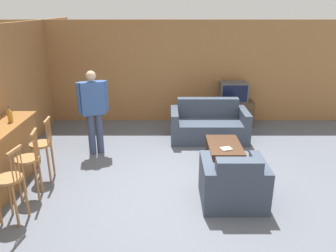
{
  "coord_description": "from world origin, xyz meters",
  "views": [
    {
      "loc": [
        -0.19,
        -4.75,
        2.87
      ],
      "look_at": [
        -0.17,
        0.82,
        0.85
      ],
      "focal_mm": 35.0,
      "sensor_mm": 36.0,
      "label": 1
    }
  ],
  "objects": [
    {
      "name": "ground_plane",
      "position": [
        0.0,
        0.0,
        0.0
      ],
      "size": [
        24.0,
        24.0,
        0.0
      ],
      "primitive_type": "plane",
      "color": "#565B66"
    },
    {
      "name": "wall_back",
      "position": [
        0.0,
        3.66,
        1.3
      ],
      "size": [
        9.4,
        0.08,
        2.6
      ],
      "color": "#9E6B3D",
      "rests_on": "ground_plane"
    },
    {
      "name": "wall_left",
      "position": [
        -3.28,
        1.33,
        1.3
      ],
      "size": [
        0.08,
        8.66,
        2.6
      ],
      "color": "#9E6B3D",
      "rests_on": "ground_plane"
    },
    {
      "name": "bar_chair_near",
      "position": [
        -2.36,
        -0.8,
        0.58
      ],
      "size": [
        0.42,
        0.42,
        1.12
      ],
      "color": "#996638",
      "rests_on": "ground_plane"
    },
    {
      "name": "bar_chair_mid",
      "position": [
        -2.36,
        -0.18,
        0.58
      ],
      "size": [
        0.43,
        0.43,
        1.12
      ],
      "color": "#996638",
      "rests_on": "ground_plane"
    },
    {
      "name": "bar_chair_far",
      "position": [
        -2.36,
        0.41,
        0.58
      ],
      "size": [
        0.4,
        0.4,
        1.12
      ],
      "color": "#996638",
      "rests_on": "ground_plane"
    },
    {
      "name": "couch_far",
      "position": [
        0.74,
        2.32,
        0.32
      ],
      "size": [
        1.74,
        0.9,
        0.89
      ],
      "color": "#384251",
      "rests_on": "ground_plane"
    },
    {
      "name": "armchair_near",
      "position": [
        0.81,
        -0.34,
        0.32
      ],
      "size": [
        0.97,
        0.86,
        0.87
      ],
      "color": "#384251",
      "rests_on": "ground_plane"
    },
    {
      "name": "coffee_table",
      "position": [
        0.88,
        0.97,
        0.37
      ],
      "size": [
        0.62,
        0.99,
        0.43
      ],
      "color": "#472D1E",
      "rests_on": "ground_plane"
    },
    {
      "name": "tv_unit",
      "position": [
        1.45,
        3.27,
        0.32
      ],
      "size": [
        1.04,
        0.48,
        0.64
      ],
      "color": "#513823",
      "rests_on": "ground_plane"
    },
    {
      "name": "tv",
      "position": [
        1.45,
        3.27,
        0.88
      ],
      "size": [
        0.68,
        0.45,
        0.49
      ],
      "color": "#4C4C4C",
      "rests_on": "tv_unit"
    },
    {
      "name": "bottle",
      "position": [
        -2.87,
        0.51,
        1.16
      ],
      "size": [
        0.08,
        0.08,
        0.27
      ],
      "color": "#B27A23",
      "rests_on": "bar_counter"
    },
    {
      "name": "book_on_table",
      "position": [
        0.87,
        0.73,
        0.44
      ],
      "size": [
        0.23,
        0.21,
        0.02
      ],
      "color": "#B7AD99",
      "rests_on": "coffee_table"
    },
    {
      "name": "person_by_window",
      "position": [
        -1.69,
        1.53,
        0.97
      ],
      "size": [
        0.57,
        0.34,
        1.73
      ],
      "color": "#384260",
      "rests_on": "ground_plane"
    }
  ]
}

